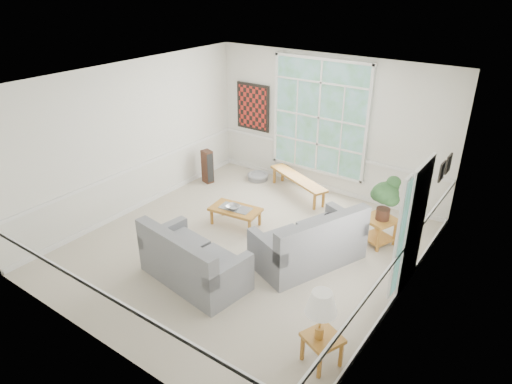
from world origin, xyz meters
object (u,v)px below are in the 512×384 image
(loveseat_front, at_px, (194,254))
(coffee_table, at_px, (236,216))
(loveseat_right, at_px, (308,236))
(side_table, at_px, (322,350))
(end_table, at_px, (378,231))

(loveseat_front, xyz_separation_m, coffee_table, (-0.55, 1.76, -0.29))
(loveseat_right, relative_size, loveseat_front, 1.05)
(side_table, bearing_deg, coffee_table, 144.70)
(end_table, bearing_deg, side_table, -80.61)
(coffee_table, relative_size, end_table, 1.86)
(end_table, height_order, side_table, end_table)
(loveseat_front, distance_m, coffee_table, 1.87)
(loveseat_right, relative_size, side_table, 4.21)
(loveseat_right, xyz_separation_m, coffee_table, (-1.75, 0.26, -0.32))
(loveseat_front, height_order, end_table, loveseat_front)
(coffee_table, height_order, side_table, side_table)
(loveseat_right, bearing_deg, end_table, 80.60)
(loveseat_front, height_order, coffee_table, loveseat_front)
(loveseat_right, xyz_separation_m, side_table, (1.27, -1.88, -0.28))
(end_table, xyz_separation_m, side_table, (0.52, -3.11, -0.04))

